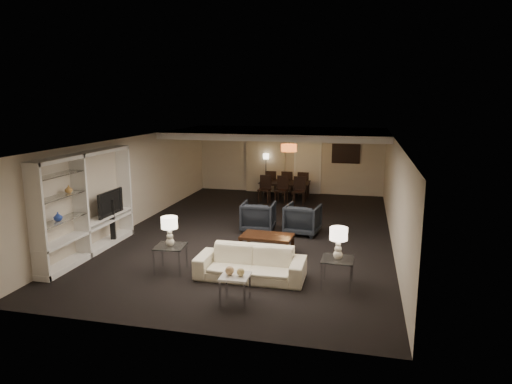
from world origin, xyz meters
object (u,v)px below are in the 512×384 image
object	(u,v)px
table_lamp_right	(338,243)
chair_nm	(281,190)
chair_fr	(304,184)
floor_lamp	(266,173)
armchair_left	(258,217)
floor_speaker	(113,221)
marble_table	(235,289)
vase_blue	(58,217)
chair_nl	(264,189)
sofa	(250,263)
side_table_left	(171,258)
armchair_right	(303,219)
chair_fl	(272,183)
side_table_right	(337,273)
coffee_table	(267,244)
chair_nr	(299,191)
chair_fm	(288,183)
pendant_light	(289,148)
dining_table	(285,191)
table_lamp_left	(170,231)
vase_amber	(69,189)
television	(107,203)

from	to	relation	value
table_lamp_right	chair_nm	xyz separation A→B (m)	(-2.29, 6.79, -0.40)
chair_fr	floor_lamp	size ratio (longest dim) A/B	0.61
chair_nm	table_lamp_right	bearing A→B (deg)	-65.27
armchair_left	floor_speaker	bearing A→B (deg)	28.22
marble_table	vase_blue	distance (m)	4.10
marble_table	chair_nl	size ratio (longest dim) A/B	0.54
chair_nm	floor_lamp	xyz separation A→B (m)	(-0.88, 1.58, 0.29)
vase_blue	chair_nm	size ratio (longest dim) A/B	0.20
table_lamp_right	floor_speaker	bearing A→B (deg)	165.83
table_lamp_right	sofa	bearing A→B (deg)	180.00
side_table_left	chair_nm	xyz separation A→B (m)	(1.11, 6.79, 0.18)
chair_nm	chair_nl	bearing A→B (deg)	-173.93
armchair_right	chair_fl	world-z (taller)	chair_fl
chair_fr	armchair_right	bearing A→B (deg)	98.98
armchair_right	side_table_right	size ratio (longest dim) A/B	1.49
sofa	armchair_right	world-z (taller)	armchair_right
coffee_table	armchair_left	distance (m)	1.81
floor_speaker	floor_lamp	distance (m)	7.37
chair_nr	chair_fm	world-z (taller)	same
pendant_light	chair_nl	distance (m)	1.70
armchair_right	chair_fr	distance (m)	4.83
chair_fr	chair_fm	bearing A→B (deg)	1.91
side_table_left	table_lamp_right	distance (m)	3.45
marble_table	table_lamp_right	bearing A→B (deg)	32.91
coffee_table	floor_lamp	world-z (taller)	floor_lamp
coffee_table	chair_nl	xyz separation A→B (m)	(-1.19, 5.19, 0.25)
armchair_right	side_table_left	world-z (taller)	armchair_right
chair_fm	chair_fr	world-z (taller)	same
vase_blue	chair_nl	distance (m)	7.78
dining_table	side_table_right	bearing A→B (deg)	-73.73
coffee_table	table_lamp_left	world-z (taller)	table_lamp_left
side_table_right	table_lamp_right	bearing A→B (deg)	0.00
armchair_left	chair_nr	world-z (taller)	chair_nr
armchair_right	chair_nr	bearing A→B (deg)	-72.76
table_lamp_right	marble_table	world-z (taller)	table_lamp_right
vase_amber	chair_nm	distance (m)	7.70
table_lamp_left	pendant_light	bearing A→B (deg)	78.46
sofa	floor_lamp	distance (m)	8.52
chair_fl	sofa	bearing A→B (deg)	99.84
sofa	armchair_right	xyz separation A→B (m)	(0.60, 3.30, 0.09)
vase_blue	floor_speaker	distance (m)	1.95
armchair_right	chair_fr	xyz separation A→B (m)	(-0.59, 4.79, 0.06)
table_lamp_left	vase_amber	bearing A→B (deg)	-179.04
table_lamp_left	vase_blue	xyz separation A→B (m)	(-2.25, -0.45, 0.30)
dining_table	chair_nr	world-z (taller)	chair_nr
floor_lamp	marble_table	bearing A→B (deg)	-81.14
table_lamp_left	chair_fl	xyz separation A→B (m)	(0.51, 8.09, -0.40)
armchair_right	television	bearing A→B (deg)	31.24
sofa	side_table_left	size ratio (longest dim) A/B	3.64
vase_blue	armchair_right	bearing A→B (deg)	39.55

